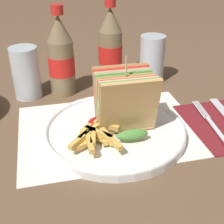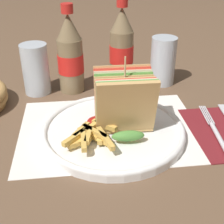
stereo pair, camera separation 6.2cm
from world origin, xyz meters
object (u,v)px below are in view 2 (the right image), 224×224
(fork, at_px, (217,134))
(coke_bottle_near, at_px, (70,56))
(coke_bottle_far, at_px, (122,47))
(plate_main, at_px, (113,130))
(glass_far, at_px, (36,69))
(glass_near, at_px, (163,61))
(club_sandwich, at_px, (124,103))

(fork, height_order, coke_bottle_near, coke_bottle_near)
(fork, height_order, coke_bottle_far, coke_bottle_far)
(plate_main, xyz_separation_m, glass_far, (-0.16, 0.21, 0.05))
(coke_bottle_far, bearing_deg, glass_near, -19.82)
(coke_bottle_near, height_order, glass_near, coke_bottle_near)
(glass_near, relative_size, glass_far, 1.00)
(fork, xyz_separation_m, coke_bottle_near, (-0.28, 0.25, 0.08))
(club_sandwich, distance_m, coke_bottle_far, 0.27)
(coke_bottle_near, distance_m, coke_bottle_far, 0.14)
(club_sandwich, bearing_deg, coke_bottle_far, 82.83)
(plate_main, bearing_deg, coke_bottle_far, 78.41)
(glass_far, bearing_deg, coke_bottle_near, 1.07)
(fork, bearing_deg, club_sandwich, 175.35)
(club_sandwich, distance_m, glass_near, 0.27)
(plate_main, distance_m, glass_near, 0.28)
(fork, distance_m, glass_near, 0.27)
(club_sandwich, height_order, glass_near, club_sandwich)
(coke_bottle_near, bearing_deg, coke_bottle_far, 21.74)
(plate_main, height_order, glass_near, glass_near)
(plate_main, height_order, coke_bottle_far, coke_bottle_far)
(coke_bottle_far, bearing_deg, plate_main, -101.59)
(glass_near, bearing_deg, club_sandwich, -120.57)
(coke_bottle_far, relative_size, glass_far, 1.73)
(plate_main, relative_size, coke_bottle_far, 1.32)
(glass_near, height_order, glass_far, same)
(coke_bottle_near, xyz_separation_m, glass_far, (-0.09, -0.00, -0.03))
(coke_bottle_far, distance_m, glass_near, 0.11)
(club_sandwich, xyz_separation_m, glass_far, (-0.18, 0.21, -0.01))
(coke_bottle_near, bearing_deg, fork, -42.04)
(coke_bottle_far, bearing_deg, coke_bottle_near, -158.26)
(plate_main, distance_m, fork, 0.20)
(plate_main, height_order, fork, plate_main)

